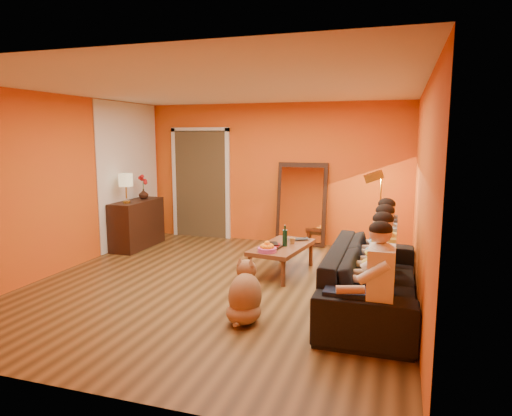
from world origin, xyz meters
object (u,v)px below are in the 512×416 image
(person_mid_left, at_px, (383,270))
(coffee_table, at_px, (282,259))
(sofa, at_px, (372,278))
(person_far_right, at_px, (386,246))
(wine_bottle, at_px, (285,236))
(table_lamp, at_px, (126,188))
(tumbler, at_px, (292,241))
(person_mid_right, at_px, (385,256))
(mirror_frame, at_px, (302,204))
(sideboard, at_px, (137,224))
(floor_lamp, at_px, (380,219))
(person_far_left, at_px, (380,286))
(laptop, at_px, (300,240))
(dog, at_px, (245,291))
(vase, at_px, (144,194))

(person_mid_left, bearing_deg, coffee_table, 134.73)
(sofa, xyz_separation_m, coffee_table, (-1.34, 1.03, -0.16))
(person_far_right, xyz_separation_m, wine_bottle, (-1.42, 0.33, -0.03))
(table_lamp, height_order, wine_bottle, table_lamp)
(person_far_right, bearing_deg, tumbler, 159.51)
(sofa, xyz_separation_m, person_mid_right, (0.13, 0.10, 0.24))
(mirror_frame, distance_m, sideboard, 3.01)
(floor_lamp, height_order, tumbler, floor_lamp)
(mirror_frame, xyz_separation_m, person_mid_right, (1.58, -2.77, -0.15))
(sideboard, height_order, sofa, sideboard)
(coffee_table, xyz_separation_m, person_far_right, (1.47, -0.38, 0.40))
(floor_lamp, bearing_deg, person_far_left, -94.82)
(tumbler, bearing_deg, laptop, 75.38)
(sofa, xyz_separation_m, tumbler, (-1.22, 1.15, 0.10))
(person_mid_right, relative_size, laptop, 3.65)
(mirror_frame, distance_m, tumbler, 1.75)
(dog, distance_m, person_mid_left, 1.48)
(person_far_left, xyz_separation_m, wine_bottle, (-1.42, 1.98, -0.03))
(person_mid_left, bearing_deg, floor_lamp, 93.48)
(floor_lamp, distance_m, laptop, 1.31)
(sideboard, xyz_separation_m, person_far_right, (4.37, -1.14, 0.18))
(person_far_right, bearing_deg, coffee_table, 165.34)
(wine_bottle, bearing_deg, sideboard, 164.77)
(person_far_left, xyz_separation_m, vase, (-4.37, 3.04, 0.33))
(dog, relative_size, laptop, 2.04)
(person_far_left, relative_size, laptop, 3.65)
(mirror_frame, height_order, floor_lamp, mirror_frame)
(sideboard, bearing_deg, coffee_table, -14.56)
(person_mid_right, xyz_separation_m, vase, (-4.37, 1.94, 0.33))
(mirror_frame, bearing_deg, vase, -163.43)
(sofa, distance_m, wine_bottle, 1.64)
(person_far_left, distance_m, wine_bottle, 2.44)
(dog, relative_size, vase, 3.74)
(laptop, bearing_deg, person_far_left, -90.81)
(sideboard, bearing_deg, person_mid_left, -27.11)
(sofa, relative_size, laptop, 7.48)
(person_mid_right, bearing_deg, person_mid_left, -90.00)
(table_lamp, relative_size, sofa, 0.20)
(laptop, bearing_deg, person_mid_right, -74.10)
(wine_bottle, height_order, tumbler, wine_bottle)
(dog, xyz_separation_m, wine_bottle, (-0.01, 1.78, 0.23))
(sideboard, relative_size, table_lamp, 2.31)
(table_lamp, height_order, person_mid_left, table_lamp)
(person_mid_left, height_order, person_far_right, same)
(dog, distance_m, person_far_left, 1.45)
(person_far_left, bearing_deg, wine_bottle, 125.60)
(sideboard, height_order, floor_lamp, floor_lamp)
(floor_lamp, bearing_deg, sideboard, 174.55)
(sideboard, bearing_deg, table_lamp, -90.00)
(sofa, distance_m, vase, 4.74)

